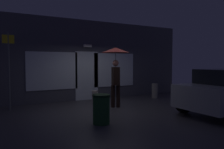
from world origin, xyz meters
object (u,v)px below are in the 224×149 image
Objects in this scene: street_sign_post at (9,66)px; sidewalk_bollard_2 at (155,91)px; sidewalk_bollard at (95,97)px; person_with_umbrella at (116,61)px; trash_bin at (101,109)px.

sidewalk_bollard_2 is (6.32, -0.40, -1.21)m from street_sign_post.
sidewalk_bollard is at bearing -1.97° from street_sign_post.
trash_bin is at bearing -21.29° from person_with_umbrella.
trash_bin is (2.10, -3.21, -1.15)m from street_sign_post.
trash_bin is (-4.22, -2.81, 0.06)m from sidewalk_bollard_2.
sidewalk_bollard is (3.30, -0.11, -1.31)m from street_sign_post.
sidewalk_bollard_2 is at bearing 33.66° from trash_bin.
person_with_umbrella reaches higher than sidewalk_bollard_2.
person_with_umbrella is 1.99m from sidewalk_bollard.
person_with_umbrella is at bearing -77.96° from sidewalk_bollard.
street_sign_post is 3.99× the size of sidewalk_bollard_2.
street_sign_post is 3.55m from sidewalk_bollard.
sidewalk_bollard_2 reaches higher than sidewalk_bollard.
trash_bin is at bearing -56.82° from street_sign_post.
sidewalk_bollard is 0.73× the size of sidewalk_bollard_2.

